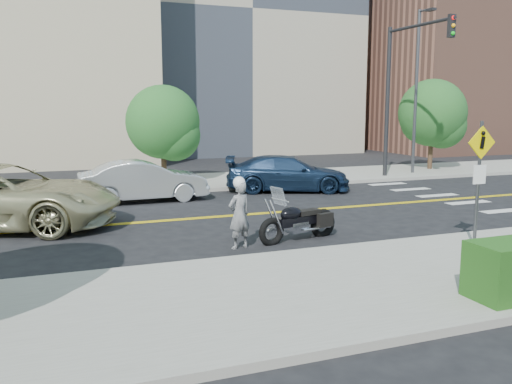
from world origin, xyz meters
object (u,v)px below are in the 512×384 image
at_px(motorcycle, 299,213).
at_px(suv, 1,197).
at_px(parked_car_blue, 288,173).
at_px(parked_car_silver, 144,181).
at_px(motorcyclist, 239,213).
at_px(pedestrian_sign, 479,172).

xyz_separation_m(motorcycle, suv, (-7.40, 4.31, 0.19)).
bearing_deg(motorcycle, parked_car_blue, 53.73).
xyz_separation_m(parked_car_silver, parked_car_blue, (5.98, 0.36, -0.02)).
bearing_deg(parked_car_blue, motorcyclist, 168.59).
bearing_deg(suv, parked_car_silver, -35.36).
distance_m(motorcyclist, suv, 7.27).
distance_m(parked_car_silver, parked_car_blue, 5.99).
bearing_deg(parked_car_silver, pedestrian_sign, -149.41).
distance_m(motorcycle, suv, 8.57).
xyz_separation_m(motorcyclist, parked_car_silver, (-1.09, 7.62, -0.13)).
relative_size(motorcyclist, parked_car_silver, 0.39).
height_order(motorcyclist, suv, suv).
distance_m(motorcycle, parked_car_silver, 7.89).
distance_m(motorcycle, parked_car_blue, 8.35).
bearing_deg(motorcycle, pedestrian_sign, -51.90).
distance_m(suv, parked_car_silver, 5.50).
distance_m(pedestrian_sign, suv, 12.90).
xyz_separation_m(pedestrian_sign, suv, (-10.81, 6.96, -1.03)).
relative_size(suv, parked_car_blue, 1.31).
bearing_deg(parked_car_silver, parked_car_blue, -87.88).
relative_size(pedestrian_sign, suv, 0.45).
height_order(motorcycle, parked_car_blue, parked_car_blue).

